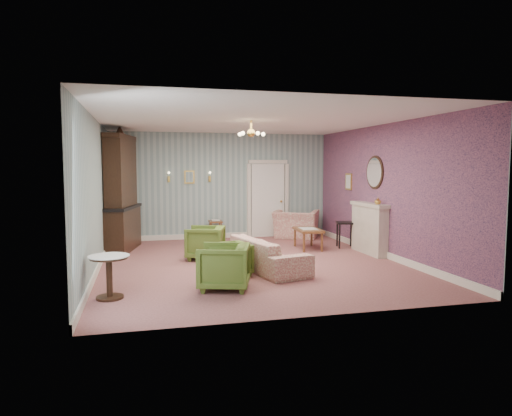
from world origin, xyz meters
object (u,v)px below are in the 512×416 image
object	(u,v)px
sofa_chintz	(267,248)
olive_chair_a	(224,264)
pedestal_table	(109,277)
olive_chair_b	(230,257)
side_table_black	(345,235)
fireplace	(369,228)
coffee_table	(308,239)
wingback_chair	(296,220)
dresser	(120,190)
olive_chair_c	(205,241)

from	to	relation	value
sofa_chintz	olive_chair_a	bearing A→B (deg)	126.04
pedestal_table	olive_chair_b	bearing A→B (deg)	26.61
sofa_chintz	side_table_black	distance (m)	3.11
side_table_black	fireplace	bearing A→B (deg)	-75.43
fireplace	coffee_table	world-z (taller)	fireplace
sofa_chintz	wingback_chair	world-z (taller)	wingback_chair
pedestal_table	side_table_black	bearing A→B (deg)	31.02
olive_chair_a	dresser	xyz separation A→B (m)	(-1.76, 4.05, 1.04)
olive_chair_b	sofa_chintz	bearing A→B (deg)	99.44
olive_chair_b	wingback_chair	world-z (taller)	wingback_chair
side_table_black	dresser	bearing A→B (deg)	169.37
pedestal_table	olive_chair_c	bearing A→B (deg)	55.82
side_table_black	coffee_table	bearing A→B (deg)	175.28
olive_chair_a	sofa_chintz	xyz separation A→B (m)	(1.05, 1.21, 0.01)
olive_chair_a	fireplace	xyz separation A→B (m)	(3.75, 2.25, 0.18)
olive_chair_b	olive_chair_a	bearing A→B (deg)	-30.24
side_table_black	pedestal_table	xyz separation A→B (m)	(-5.30, -3.19, 0.01)
dresser	coffee_table	size ratio (longest dim) A/B	2.97
sofa_chintz	dresser	distance (m)	4.13
sofa_chintz	wingback_chair	size ratio (longest dim) A/B	1.78
olive_chair_a	dresser	bearing A→B (deg)	-139.58
sofa_chintz	wingback_chair	bearing A→B (deg)	-39.68
olive_chair_a	olive_chair_b	bearing A→B (deg)	179.73
sofa_chintz	wingback_chair	distance (m)	4.09
olive_chair_a	pedestal_table	xyz separation A→B (m)	(-1.76, -0.13, -0.07)
olive_chair_b	dresser	distance (m)	3.92
wingback_chair	pedestal_table	size ratio (longest dim) A/B	1.78
sofa_chintz	dresser	bearing A→B (deg)	31.67
olive_chair_b	fireplace	xyz separation A→B (m)	(3.48, 1.36, 0.25)
fireplace	coffee_table	distance (m)	1.49
olive_chair_b	side_table_black	distance (m)	3.92
olive_chair_b	coffee_table	distance (m)	3.24
olive_chair_b	wingback_chair	bearing A→B (deg)	133.65
olive_chair_a	wingback_chair	size ratio (longest dim) A/B	0.68
dresser	side_table_black	bearing A→B (deg)	1.88
coffee_table	pedestal_table	xyz separation A→B (m)	(-4.36, -3.26, 0.08)
sofa_chintz	pedestal_table	size ratio (longest dim) A/B	3.17
fireplace	pedestal_table	distance (m)	6.01
olive_chair_c	pedestal_table	xyz separation A→B (m)	(-1.79, -2.64, -0.06)
olive_chair_b	side_table_black	xyz separation A→B (m)	(3.27, 2.17, -0.01)
olive_chair_c	dresser	distance (m)	2.59
olive_chair_a	side_table_black	xyz separation A→B (m)	(3.54, 3.05, -0.08)
olive_chair_c	side_table_black	size ratio (longest dim) A/B	1.22
olive_chair_c	side_table_black	world-z (taller)	olive_chair_c
olive_chair_c	fireplace	distance (m)	3.73
coffee_table	side_table_black	xyz separation A→B (m)	(0.94, -0.08, 0.07)
wingback_chair	fireplace	size ratio (longest dim) A/B	0.84
sofa_chintz	pedestal_table	bearing A→B (deg)	102.55
olive_chair_c	pedestal_table	size ratio (longest dim) A/B	1.18
olive_chair_c	sofa_chintz	size ratio (longest dim) A/B	0.37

